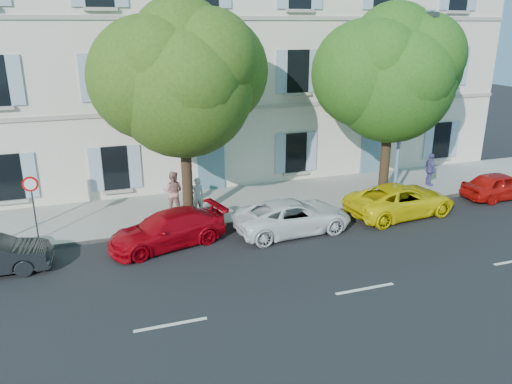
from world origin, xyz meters
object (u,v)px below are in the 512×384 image
object	(u,v)px
car_red_coupe	(168,229)
pedestrian_c	(430,169)
road_sign	(32,195)
pedestrian_b	(173,192)
car_white_coupe	(293,216)
street_lamp	(406,96)
tree_left	(183,86)
car_yellow_supercar	(401,200)
tree_right	(392,81)
pedestrian_a	(197,196)
car_red_hatchback	(500,185)

from	to	relation	value
car_red_coupe	pedestrian_c	bearing A→B (deg)	86.36
road_sign	pedestrian_b	bearing A→B (deg)	13.15
car_white_coupe	pedestrian_b	size ratio (longest dim) A/B	2.59
street_lamp	tree_left	bearing A→B (deg)	178.55
car_white_coupe	car_yellow_supercar	size ratio (longest dim) A/B	0.96
tree_right	pedestrian_b	xyz separation A→B (m)	(-9.45, 1.17, -4.38)
tree_left	pedestrian_c	world-z (taller)	tree_left
pedestrian_a	car_red_hatchback	bearing A→B (deg)	166.93
car_red_hatchback	street_lamp	distance (m)	6.38
road_sign	car_red_hatchback	bearing A→B (deg)	-4.33
car_red_hatchback	car_red_coupe	bearing A→B (deg)	90.23
tree_left	tree_right	distance (m)	9.05
road_sign	pedestrian_c	xyz separation A→B (m)	(17.87, 0.82, -0.95)
tree_left	pedestrian_a	distance (m)	4.64
car_yellow_supercar	pedestrian_b	xyz separation A→B (m)	(-9.12, 3.08, 0.38)
car_red_hatchback	tree_left	distance (m)	15.25
tree_left	pedestrian_a	xyz separation A→B (m)	(0.49, 0.52, -4.58)
tree_right	pedestrian_c	distance (m)	5.50
car_red_coupe	road_sign	bearing A→B (deg)	-125.74
road_sign	car_white_coupe	bearing A→B (deg)	-12.27
pedestrian_c	tree_left	bearing A→B (deg)	105.43
car_red_hatchback	pedestrian_c	distance (m)	3.20
road_sign	tree_right	bearing A→B (deg)	0.24
tree_right	pedestrian_c	xyz separation A→B (m)	(3.14, 0.76, -4.46)
car_white_coupe	tree_right	bearing A→B (deg)	-71.46
car_red_coupe	tree_right	xyz separation A→B (m)	(10.20, 1.82, 4.79)
car_red_hatchback	pedestrian_c	xyz separation A→B (m)	(-2.16, 2.34, 0.34)
car_white_coupe	pedestrian_c	size ratio (longest dim) A/B	2.85
street_lamp	pedestrian_a	world-z (taller)	street_lamp
car_yellow_supercar	tree_right	bearing A→B (deg)	-15.85
car_red_coupe	tree_right	size ratio (longest dim) A/B	0.53
car_white_coupe	car_red_hatchback	distance (m)	10.67
street_lamp	pedestrian_c	distance (m)	4.66
tree_left	car_red_coupe	bearing A→B (deg)	-121.79
car_red_coupe	car_red_hatchback	size ratio (longest dim) A/B	1.18
tree_left	pedestrian_b	xyz separation A→B (m)	(-0.40, 1.14, -4.49)
street_lamp	car_red_hatchback	bearing A→B (deg)	-16.33
car_yellow_supercar	road_sign	xyz separation A→B (m)	(-14.41, 1.85, 1.24)
car_red_coupe	pedestrian_b	bearing A→B (deg)	151.32
car_red_hatchback	street_lamp	size ratio (longest dim) A/B	0.45
car_yellow_supercar	pedestrian_b	size ratio (longest dim) A/B	2.69
car_red_coupe	car_white_coupe	xyz separation A→B (m)	(4.84, -0.28, 0.01)
pedestrian_a	pedestrian_c	xyz separation A→B (m)	(11.70, 0.20, 0.01)
car_yellow_supercar	tree_left	world-z (taller)	tree_left
tree_right	street_lamp	size ratio (longest dim) A/B	1.01
tree_left	street_lamp	xyz separation A→B (m)	(9.67, -0.24, -0.77)
car_red_coupe	tree_right	world-z (taller)	tree_right
car_white_coupe	street_lamp	bearing A→B (deg)	-75.31
car_red_coupe	car_white_coupe	distance (m)	4.85
car_yellow_supercar	pedestrian_c	world-z (taller)	pedestrian_c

